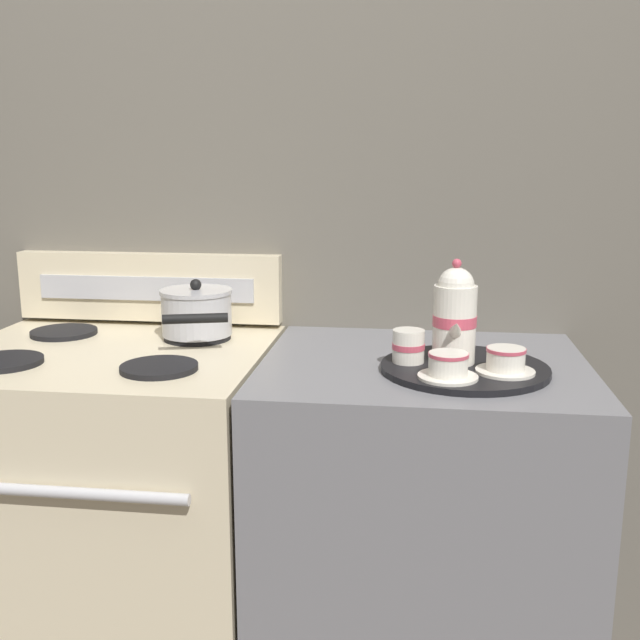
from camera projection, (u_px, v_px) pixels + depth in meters
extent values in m
cube|color=#666056|center=(285.00, 255.00, 1.99)|extent=(6.00, 0.05, 2.20)
cube|color=beige|center=(119.00, 529.00, 1.85)|extent=(0.73, 0.62, 0.91)
cylinder|color=silver|center=(45.00, 491.00, 1.47)|extent=(0.59, 0.02, 0.02)
cylinder|color=black|center=(64.00, 332.00, 1.91)|extent=(0.17, 0.17, 0.01)
cylinder|color=black|center=(198.00, 337.00, 1.86)|extent=(0.17, 0.17, 0.01)
cylinder|color=black|center=(4.00, 362.00, 1.63)|extent=(0.17, 0.17, 0.01)
cylinder|color=black|center=(159.00, 367.00, 1.59)|extent=(0.17, 0.17, 0.01)
cube|color=beige|center=(149.00, 287.00, 2.01)|extent=(0.72, 0.05, 0.18)
cube|color=#B7B7BC|center=(145.00, 288.00, 1.98)|extent=(0.59, 0.01, 0.06)
cube|color=slate|center=(419.00, 549.00, 1.75)|extent=(0.72, 0.62, 0.91)
cylinder|color=#B7B7BC|center=(197.00, 314.00, 1.85)|extent=(0.17, 0.17, 0.10)
cylinder|color=#B7B7BC|center=(196.00, 291.00, 1.84)|extent=(0.18, 0.18, 0.01)
sphere|color=black|center=(196.00, 285.00, 1.83)|extent=(0.03, 0.03, 0.03)
cylinder|color=black|center=(195.00, 319.00, 1.69)|extent=(0.15, 0.06, 0.02)
cylinder|color=black|center=(464.00, 368.00, 1.58)|extent=(0.35, 0.35, 0.01)
cylinder|color=white|center=(454.00, 324.00, 1.58)|extent=(0.09, 0.09, 0.17)
cylinder|color=#C6475B|center=(455.00, 320.00, 1.58)|extent=(0.09, 0.09, 0.02)
sphere|color=white|center=(456.00, 286.00, 1.56)|extent=(0.08, 0.08, 0.08)
sphere|color=#C6475B|center=(457.00, 263.00, 1.55)|extent=(0.02, 0.02, 0.02)
cone|color=white|center=(456.00, 328.00, 1.51)|extent=(0.03, 0.07, 0.05)
cylinder|color=white|center=(448.00, 377.00, 1.48)|extent=(0.12, 0.12, 0.01)
cylinder|color=white|center=(448.00, 364.00, 1.48)|extent=(0.08, 0.08, 0.05)
cylinder|color=#C6475B|center=(449.00, 355.00, 1.47)|extent=(0.08, 0.08, 0.01)
cylinder|color=white|center=(505.00, 371.00, 1.52)|extent=(0.12, 0.12, 0.01)
cylinder|color=white|center=(506.00, 359.00, 1.52)|extent=(0.08, 0.08, 0.05)
cylinder|color=#C6475B|center=(506.00, 350.00, 1.51)|extent=(0.08, 0.08, 0.01)
cylinder|color=white|center=(408.00, 346.00, 1.59)|extent=(0.07, 0.07, 0.07)
cylinder|color=#C6475B|center=(408.00, 346.00, 1.59)|extent=(0.07, 0.07, 0.01)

